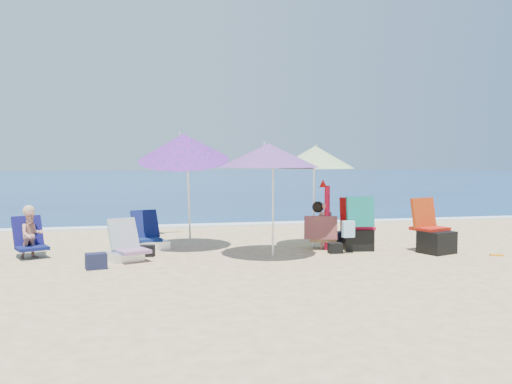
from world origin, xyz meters
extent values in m
plane|color=#D8BC84|center=(0.00, 0.00, 0.00)|extent=(120.00, 120.00, 0.00)
cube|color=navy|center=(0.00, 45.00, -0.05)|extent=(120.00, 80.00, 0.12)
cube|color=white|center=(0.00, 5.10, 0.02)|extent=(120.00, 0.50, 0.04)
cylinder|color=white|center=(-0.12, 0.47, 0.91)|extent=(0.04, 0.04, 1.83)
cone|color=#CF1B84|center=(-0.18, 0.51, 1.76)|extent=(1.98, 1.98, 0.41)
cylinder|color=white|center=(-0.25, 0.56, 1.94)|extent=(0.03, 0.03, 0.11)
cylinder|color=white|center=(0.89, 1.28, 0.90)|extent=(0.03, 0.03, 1.81)
cone|color=#59A419|center=(0.91, 1.28, 1.73)|extent=(1.49, 1.49, 0.43)
cylinder|color=silver|center=(0.93, 1.27, 1.92)|extent=(0.03, 0.03, 0.11)
cylinder|color=silver|center=(-1.44, 1.77, 0.99)|extent=(0.14, 0.51, 1.93)
cone|color=#B61A9D|center=(-1.54, 1.63, 1.92)|extent=(2.03, 2.08, 0.89)
cylinder|color=silver|center=(-1.61, 1.68, 2.14)|extent=(0.04, 0.07, 0.14)
cylinder|color=#AD0C28|center=(1.05, 0.98, 0.60)|extent=(0.13, 0.13, 1.20)
cone|color=#A00C0B|center=(0.96, 0.94, 1.25)|extent=(0.18, 0.18, 0.15)
cube|color=#0D1E4B|center=(-2.24, 1.78, 0.18)|extent=(0.61, 0.57, 0.06)
cube|color=#0C1444|center=(-2.26, 2.00, 0.45)|extent=(0.56, 0.43, 0.53)
cube|color=white|center=(-2.12, 1.73, 0.08)|extent=(0.63, 0.59, 0.16)
cube|color=#E85263|center=(-2.47, 0.55, 0.17)|extent=(0.61, 0.58, 0.06)
cube|color=#CA6047|center=(-2.64, 0.83, 0.43)|extent=(0.56, 0.45, 0.51)
cube|color=silver|center=(-2.60, 0.67, 0.08)|extent=(0.64, 0.61, 0.15)
cube|color=#B0180C|center=(2.83, 0.41, 0.42)|extent=(0.70, 0.66, 0.06)
cube|color=#A22C0B|center=(2.77, 0.53, 0.70)|extent=(0.58, 0.33, 0.56)
cube|color=black|center=(2.86, 0.21, 0.20)|extent=(0.67, 0.63, 0.40)
cube|color=#B80D2A|center=(1.64, 0.92, 0.41)|extent=(0.62, 0.57, 0.06)
cube|color=#9D0B0B|center=(1.66, 1.13, 0.69)|extent=(0.57, 0.23, 0.55)
cube|color=black|center=(1.61, 0.87, 0.20)|extent=(0.59, 0.54, 0.39)
cube|color=#0B8A69|center=(1.56, 0.63, 0.74)|extent=(0.51, 0.24, 0.56)
cube|color=#94CFED|center=(1.28, 0.51, 0.44)|extent=(0.22, 0.11, 0.30)
imported|color=#AB7267|center=(1.04, 1.04, 0.45)|extent=(0.37, 0.30, 0.89)
cube|color=#2E0F69|center=(1.03, 1.14, 0.18)|extent=(0.61, 0.57, 0.06)
cube|color=#2B0E63|center=(0.94, 1.02, 0.42)|extent=(0.65, 0.40, 0.45)
sphere|color=black|center=(0.93, 1.16, 0.79)|extent=(0.22, 0.22, 0.22)
imported|color=tan|center=(-4.17, 1.29, 0.40)|extent=(0.48, 0.44, 0.80)
cube|color=#0D1349|center=(-4.16, 1.25, 0.18)|extent=(0.62, 0.59, 0.06)
cube|color=#0D0C44|center=(-4.28, 1.54, 0.44)|extent=(0.56, 0.46, 0.52)
sphere|color=tan|center=(-4.24, 1.46, 0.80)|extent=(0.19, 0.19, 0.19)
cube|color=#161932|center=(-3.02, 0.08, 0.12)|extent=(0.35, 0.29, 0.24)
cube|color=black|center=(-2.24, 1.02, 0.10)|extent=(0.29, 0.23, 0.19)
cube|color=#191A37|center=(1.42, 1.30, 0.14)|extent=(0.39, 0.30, 0.29)
cube|color=black|center=(1.07, 0.59, 0.09)|extent=(0.24, 0.17, 0.19)
cube|color=orange|center=(3.74, -0.26, 0.01)|extent=(0.23, 0.15, 0.03)
camera|label=1|loc=(-2.36, -8.35, 1.66)|focal=37.30mm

